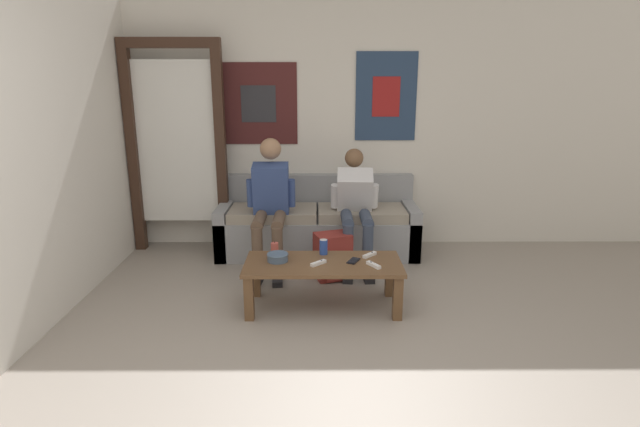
{
  "coord_description": "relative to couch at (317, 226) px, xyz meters",
  "views": [
    {
      "loc": [
        0.03,
        -2.31,
        1.77
      ],
      "look_at": [
        0.06,
        1.82,
        0.65
      ],
      "focal_mm": 28.0,
      "sensor_mm": 36.0,
      "label": 1
    }
  ],
  "objects": [
    {
      "name": "ground_plane",
      "position": [
        -0.03,
        -2.66,
        -0.28
      ],
      "size": [
        18.0,
        18.0,
        0.0
      ],
      "primitive_type": "plane",
      "color": "gray"
    },
    {
      "name": "wall_back",
      "position": [
        -0.03,
        0.35,
        1.0
      ],
      "size": [
        10.0,
        0.07,
        2.55
      ],
      "color": "silver",
      "rests_on": "ground_plane"
    },
    {
      "name": "door_frame",
      "position": [
        -1.44,
        0.13,
        0.92
      ],
      "size": [
        1.0,
        0.1,
        2.15
      ],
      "color": "#382319",
      "rests_on": "ground_plane"
    },
    {
      "name": "couch",
      "position": [
        0.0,
        0.0,
        0.0
      ],
      "size": [
        2.03,
        0.69,
        0.78
      ],
      "color": "gray",
      "rests_on": "ground_plane"
    },
    {
      "name": "coffee_table",
      "position": [
        0.04,
        -1.31,
        0.04
      ],
      "size": [
        1.23,
        0.54,
        0.38
      ],
      "color": "brown",
      "rests_on": "ground_plane"
    },
    {
      "name": "person_seated_adult",
      "position": [
        -0.45,
        -0.38,
        0.38
      ],
      "size": [
        0.47,
        0.84,
        1.22
      ],
      "color": "brown",
      "rests_on": "ground_plane"
    },
    {
      "name": "person_seated_teen",
      "position": [
        0.37,
        -0.31,
        0.33
      ],
      "size": [
        0.47,
        0.94,
        1.09
      ],
      "color": "#384256",
      "rests_on": "ground_plane"
    },
    {
      "name": "backpack",
      "position": [
        0.14,
        -0.72,
        -0.08
      ],
      "size": [
        0.36,
        0.33,
        0.42
      ],
      "color": "maroon",
      "rests_on": "ground_plane"
    },
    {
      "name": "ceramic_bowl",
      "position": [
        -0.31,
        -1.28,
        0.14
      ],
      "size": [
        0.17,
        0.17,
        0.06
      ],
      "color": "#475B75",
      "rests_on": "coffee_table"
    },
    {
      "name": "pillar_candle",
      "position": [
        -0.35,
        -1.1,
        0.14
      ],
      "size": [
        0.06,
        0.06,
        0.1
      ],
      "color": "#B24C42",
      "rests_on": "coffee_table"
    },
    {
      "name": "drink_can_blue",
      "position": [
        0.05,
        -1.12,
        0.16
      ],
      "size": [
        0.07,
        0.07,
        0.12
      ],
      "color": "#28479E",
      "rests_on": "coffee_table"
    },
    {
      "name": "game_controller_near_left",
      "position": [
        0.42,
        -1.18,
        0.11
      ],
      "size": [
        0.12,
        0.13,
        0.03
      ],
      "color": "white",
      "rests_on": "coffee_table"
    },
    {
      "name": "game_controller_near_right",
      "position": [
        0.43,
        -1.4,
        0.11
      ],
      "size": [
        0.11,
        0.14,
        0.03
      ],
      "color": "white",
      "rests_on": "coffee_table"
    },
    {
      "name": "game_controller_far_center",
      "position": [
        0.01,
        -1.36,
        0.11
      ],
      "size": [
        0.13,
        0.12,
        0.03
      ],
      "color": "white",
      "rests_on": "coffee_table"
    },
    {
      "name": "cell_phone",
      "position": [
        0.28,
        -1.29,
        0.11
      ],
      "size": [
        0.12,
        0.15,
        0.01
      ],
      "color": "black",
      "rests_on": "coffee_table"
    }
  ]
}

